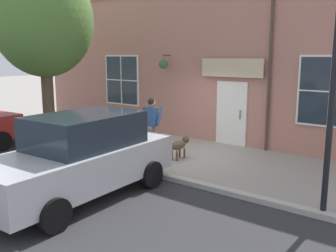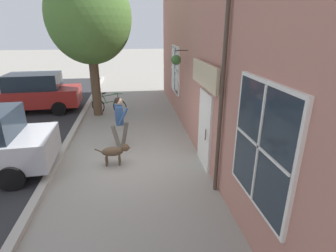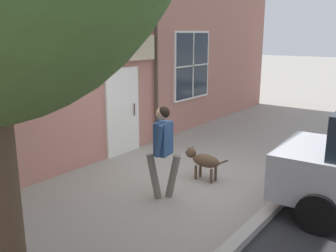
{
  "view_description": "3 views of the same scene",
  "coord_description": "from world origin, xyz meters",
  "px_view_note": "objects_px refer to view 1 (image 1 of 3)",
  "views": [
    {
      "loc": [
        8.81,
        6.47,
        2.94
      ],
      "look_at": [
        0.14,
        -0.26,
        0.87
      ],
      "focal_mm": 40.0,
      "sensor_mm": 36.0,
      "label": 1
    },
    {
      "loc": [
        -0.26,
        7.09,
        3.65
      ],
      "look_at": [
        -1.28,
        -0.35,
        0.84
      ],
      "focal_mm": 28.0,
      "sensor_mm": 36.0,
      "label": 2
    },
    {
      "loc": [
        4.0,
        -5.83,
        2.87
      ],
      "look_at": [
        -0.28,
        -0.07,
        1.1
      ],
      "focal_mm": 40.0,
      "sensor_mm": 36.0,
      "label": 3
    }
  ],
  "objects_px": {
    "dog_on_leash": "(180,145)",
    "leaning_bicycle": "(60,128)",
    "street_tree_by_curb": "(42,24)",
    "parked_car_mid_block": "(81,156)",
    "pedestrian_walking": "(152,120)"
  },
  "relations": [
    {
      "from": "street_tree_by_curb",
      "to": "leaning_bicycle",
      "type": "relative_size",
      "value": 3.67
    },
    {
      "from": "leaning_bicycle",
      "to": "parked_car_mid_block",
      "type": "bearing_deg",
      "value": 57.91
    },
    {
      "from": "pedestrian_walking",
      "to": "street_tree_by_curb",
      "type": "xyz_separation_m",
      "value": [
        1.19,
        -3.64,
        2.95
      ]
    },
    {
      "from": "street_tree_by_curb",
      "to": "leaning_bicycle",
      "type": "height_order",
      "value": "street_tree_by_curb"
    },
    {
      "from": "pedestrian_walking",
      "to": "dog_on_leash",
      "type": "distance_m",
      "value": 1.31
    },
    {
      "from": "leaning_bicycle",
      "to": "dog_on_leash",
      "type": "bearing_deg",
      "value": 96.08
    },
    {
      "from": "dog_on_leash",
      "to": "leaning_bicycle",
      "type": "height_order",
      "value": "leaning_bicycle"
    },
    {
      "from": "street_tree_by_curb",
      "to": "dog_on_leash",
      "type": "bearing_deg",
      "value": 102.5
    },
    {
      "from": "dog_on_leash",
      "to": "leaning_bicycle",
      "type": "xyz_separation_m",
      "value": [
        0.52,
        -4.91,
        -0.03
      ]
    },
    {
      "from": "dog_on_leash",
      "to": "street_tree_by_curb",
      "type": "height_order",
      "value": "street_tree_by_curb"
    },
    {
      "from": "dog_on_leash",
      "to": "parked_car_mid_block",
      "type": "height_order",
      "value": "parked_car_mid_block"
    },
    {
      "from": "pedestrian_walking",
      "to": "parked_car_mid_block",
      "type": "xyz_separation_m",
      "value": [
        3.8,
        1.29,
        -0.12
      ]
    },
    {
      "from": "dog_on_leash",
      "to": "street_tree_by_curb",
      "type": "relative_size",
      "value": 0.17
    },
    {
      "from": "street_tree_by_curb",
      "to": "leaning_bicycle",
      "type": "xyz_separation_m",
      "value": [
        -0.54,
        -0.11,
        -3.58
      ]
    },
    {
      "from": "dog_on_leash",
      "to": "street_tree_by_curb",
      "type": "distance_m",
      "value": 6.06
    }
  ]
}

